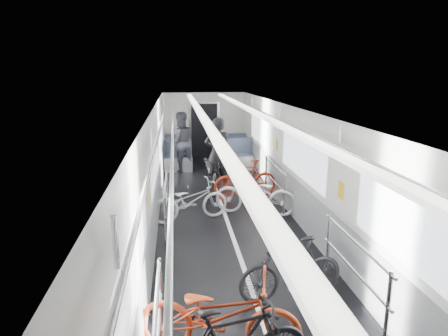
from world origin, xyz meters
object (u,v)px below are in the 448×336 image
object	(u,v)px
bike_left_near	(219,315)
person_seated	(181,142)
bike_right_mid	(255,194)
bike_aisle	(217,173)
bike_left_far	(190,201)
person_standing	(218,153)
bike_right_far	(245,179)
bike_right_near	(291,269)

from	to	relation	value
bike_left_near	person_seated	xyz separation A→B (m)	(-0.29, 8.66, 0.47)
bike_right_mid	bike_aisle	size ratio (longest dim) A/B	1.04
bike_left_near	person_seated	size ratio (longest dim) A/B	0.97
bike_left_far	person_seated	world-z (taller)	person_seated
person_standing	person_seated	size ratio (longest dim) A/B	1.03
bike_left_far	bike_right_far	xyz separation A→B (m)	(1.43, 1.35, 0.06)
bike_right_mid	person_standing	size ratio (longest dim) A/B	0.93
bike_left_far	person_standing	xyz separation A→B (m)	(0.85, 2.36, 0.54)
bike_aisle	person_standing	bearing A→B (deg)	83.14
person_seated	bike_aisle	bearing A→B (deg)	97.89
bike_left_near	bike_aisle	distance (m)	6.54
bike_left_near	bike_right_far	bearing A→B (deg)	0.80
bike_right_mid	bike_aisle	xyz separation A→B (m)	(-0.64, 2.09, -0.02)
bike_right_mid	bike_right_far	bearing A→B (deg)	-159.93
bike_right_near	bike_aisle	size ratio (longest dim) A/B	0.88
bike_left_near	person_standing	distance (m)	6.66
bike_right_mid	person_standing	xyz separation A→B (m)	(-0.60, 2.19, 0.50)
bike_aisle	bike_right_near	bearing A→B (deg)	-74.16
bike_right_near	person_seated	size ratio (longest dim) A/B	0.80
bike_aisle	person_seated	size ratio (longest dim) A/B	0.91
bike_left_near	person_seated	bearing A→B (deg)	15.53
bike_right_near	bike_right_far	world-z (taller)	bike_right_far
bike_right_mid	bike_right_far	size ratio (longest dim) A/B	1.09
bike_right_far	person_seated	bearing A→B (deg)	-163.79
bike_right_far	bike_right_near	bearing A→B (deg)	-12.71
bike_left_near	bike_right_near	size ratio (longest dim) A/B	1.21
bike_left_far	person_standing	size ratio (longest dim) A/B	0.86
bike_aisle	person_standing	size ratio (longest dim) A/B	0.89
bike_right_near	bike_right_mid	distance (m)	3.44
bike_right_mid	bike_left_far	bearing A→B (deg)	-64.07
bike_left_far	bike_right_mid	distance (m)	1.46
bike_left_far	person_standing	distance (m)	2.57
bike_left_far	bike_right_mid	world-z (taller)	bike_right_mid
bike_left_near	bike_right_mid	size ratio (longest dim) A/B	1.02
bike_right_far	person_seated	size ratio (longest dim) A/B	0.87
bike_right_mid	person_seated	world-z (taller)	person_seated
bike_left_far	bike_right_far	size ratio (longest dim) A/B	1.01
bike_right_far	person_standing	xyz separation A→B (m)	(-0.58, 1.01, 0.48)
bike_left_near	bike_left_far	xyz separation A→B (m)	(-0.16, 4.24, -0.04)
bike_right_near	bike_right_mid	world-z (taller)	bike_right_mid
bike_right_mid	bike_right_far	xyz separation A→B (m)	(-0.02, 1.17, 0.02)
bike_right_near	bike_aisle	bearing A→B (deg)	176.80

